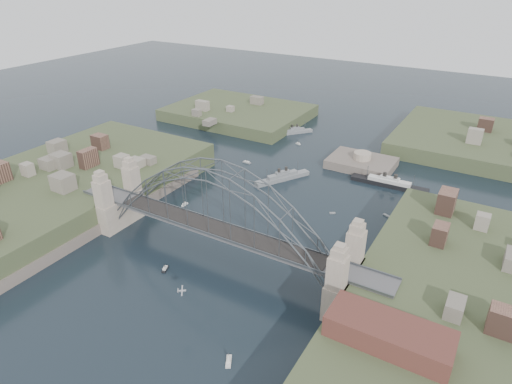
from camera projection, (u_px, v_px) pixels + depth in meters
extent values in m
plane|color=black|center=(218.00, 258.00, 106.73)|extent=(500.00, 500.00, 0.00)
cube|color=#535356|center=(217.00, 230.00, 103.06)|extent=(84.00, 6.00, 0.70)
cube|color=#4D5359|center=(209.00, 234.00, 100.52)|extent=(84.00, 0.25, 0.50)
cube|color=#4D5359|center=(224.00, 222.00, 105.10)|extent=(84.00, 0.25, 0.50)
cube|color=black|center=(217.00, 228.00, 102.81)|extent=(55.20, 5.20, 0.35)
cube|color=gray|center=(105.00, 203.00, 113.12)|extent=(3.40, 3.40, 17.70)
cube|color=gray|center=(133.00, 188.00, 120.77)|extent=(3.40, 3.40, 17.70)
cube|color=gray|center=(336.00, 283.00, 84.58)|extent=(3.40, 3.40, 17.70)
cube|color=gray|center=(354.00, 257.00, 92.22)|extent=(3.40, 3.40, 17.70)
cube|color=gray|center=(122.00, 211.00, 119.17)|extent=(4.08, 13.80, 8.00)
cube|color=gray|center=(343.00, 288.00, 90.62)|extent=(4.08, 13.80, 8.00)
cube|color=#3C4729|center=(59.00, 194.00, 132.09)|extent=(50.00, 90.00, 12.00)
cube|color=#60554C|center=(113.00, 217.00, 122.36)|extent=(6.00, 70.00, 4.00)
cube|color=#3C4729|center=(482.00, 346.00, 79.53)|extent=(50.00, 90.00, 12.00)
cube|color=#60554C|center=(360.00, 306.00, 90.19)|extent=(6.00, 70.00, 4.00)
cube|color=#3C4729|center=(239.00, 117.00, 204.04)|extent=(60.00, 45.00, 9.00)
cube|color=#3C4729|center=(492.00, 149.00, 167.82)|extent=(70.00, 55.00, 9.50)
cube|color=#60554C|center=(361.00, 168.00, 155.03)|extent=(22.00, 16.00, 7.00)
cylinder|color=gray|center=(362.00, 156.00, 152.88)|extent=(6.00, 6.00, 2.40)
cube|color=#592D26|center=(389.00, 333.00, 71.51)|extent=(20.00, 8.00, 4.00)
cube|color=gray|center=(282.00, 179.00, 145.18)|extent=(12.12, 18.53, 1.76)
cube|color=gray|center=(282.00, 175.00, 144.58)|extent=(7.12, 10.45, 1.32)
cube|color=gray|center=(283.00, 172.00, 144.12)|extent=(3.72, 5.03, 0.88)
cylinder|color=black|center=(279.00, 171.00, 143.16)|extent=(0.95, 0.95, 1.76)
cylinder|color=black|center=(286.00, 169.00, 144.38)|extent=(0.95, 0.95, 1.76)
cylinder|color=#4D5359|center=(267.00, 175.00, 141.26)|extent=(0.18, 0.18, 4.41)
cylinder|color=#4D5359|center=(298.00, 167.00, 146.48)|extent=(0.18, 0.18, 4.41)
cube|color=gray|center=(294.00, 133.00, 185.09)|extent=(11.75, 13.39, 1.57)
cube|color=gray|center=(295.00, 130.00, 184.55)|extent=(6.79, 7.64, 1.18)
cube|color=gray|center=(295.00, 128.00, 184.15)|extent=(3.43, 3.76, 0.78)
cylinder|color=black|center=(292.00, 127.00, 183.51)|extent=(0.78, 0.78, 1.57)
cylinder|color=black|center=(297.00, 126.00, 184.15)|extent=(0.78, 0.78, 1.57)
cylinder|color=#4D5359|center=(284.00, 128.00, 182.55)|extent=(0.16, 0.16, 3.92)
cylinder|color=#4D5359|center=(305.00, 126.00, 185.30)|extent=(0.16, 0.16, 3.92)
cube|color=black|center=(389.00, 185.00, 141.15)|extent=(24.36, 3.89, 1.77)
cube|color=silver|center=(389.00, 181.00, 140.54)|extent=(13.41, 2.80, 1.32)
cube|color=silver|center=(390.00, 178.00, 140.09)|extent=(6.11, 1.97, 0.88)
cylinder|color=black|center=(385.00, 175.00, 140.47)|extent=(1.19, 1.19, 1.77)
cylinder|color=black|center=(396.00, 177.00, 138.99)|extent=(1.19, 1.19, 1.77)
cylinder|color=#4D5359|center=(367.00, 172.00, 143.00)|extent=(0.18, 0.18, 4.42)
cylinder|color=#4D5359|center=(414.00, 182.00, 136.67)|extent=(0.18, 0.18, 4.42)
cube|color=#AFB1B7|center=(182.00, 291.00, 83.88)|extent=(1.38, 1.13, 0.27)
cube|color=#AFB1B7|center=(182.00, 291.00, 83.86)|extent=(2.03, 2.59, 0.06)
cube|color=#AFB1B7|center=(178.00, 291.00, 83.74)|extent=(0.69, 0.85, 0.33)
cube|color=silver|center=(185.00, 205.00, 130.14)|extent=(0.94, 2.47, 0.45)
cube|color=silver|center=(185.00, 203.00, 129.96)|extent=(0.76, 1.49, 0.40)
cylinder|color=black|center=(184.00, 202.00, 129.75)|extent=(0.16, 0.16, 0.70)
cube|color=silver|center=(332.00, 213.00, 125.70)|extent=(1.65, 1.31, 0.45)
cube|color=silver|center=(165.00, 269.00, 102.57)|extent=(1.80, 2.79, 0.45)
cube|color=silver|center=(165.00, 268.00, 102.39)|extent=(1.28, 1.75, 0.40)
cylinder|color=black|center=(165.00, 266.00, 102.18)|extent=(0.16, 0.16, 0.70)
cube|color=silver|center=(387.00, 216.00, 124.45)|extent=(2.18, 1.44, 0.45)
cube|color=silver|center=(247.00, 163.00, 157.70)|extent=(3.13, 1.12, 0.45)
cube|color=silver|center=(247.00, 162.00, 157.51)|extent=(1.89, 0.93, 0.40)
cylinder|color=black|center=(247.00, 160.00, 157.31)|extent=(0.16, 0.16, 0.70)
cube|color=silver|center=(295.00, 172.00, 150.95)|extent=(1.03, 1.50, 0.45)
cube|color=silver|center=(229.00, 362.00, 78.74)|extent=(2.21, 2.95, 0.45)
cylinder|color=#4D5359|center=(228.00, 357.00, 78.26)|extent=(0.08, 0.08, 2.20)
cone|color=silver|center=(228.00, 357.00, 78.26)|extent=(1.48, 1.57, 1.92)
cube|color=silver|center=(298.00, 144.00, 174.05)|extent=(2.15, 1.23, 0.45)
cube|color=silver|center=(298.00, 143.00, 173.87)|extent=(1.34, 0.90, 0.40)
cylinder|color=black|center=(298.00, 142.00, 173.66)|extent=(0.16, 0.16, 0.70)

